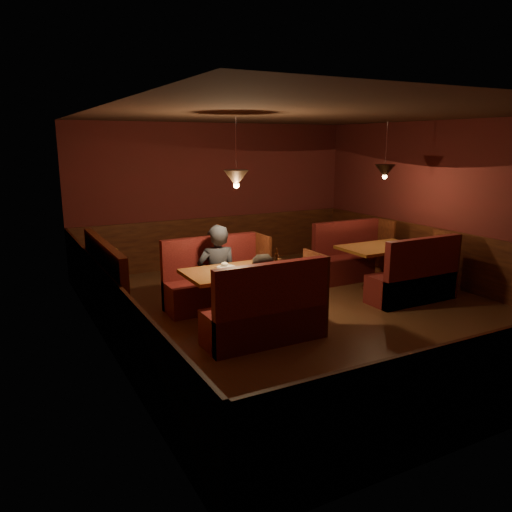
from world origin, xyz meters
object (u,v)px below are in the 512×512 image
diner_b (266,284)px  main_table (238,282)px  second_bench_far (351,260)px  second_bench_near (415,281)px  second_table (380,257)px  diner_a (217,257)px  main_bench_far (216,285)px  main_bench_near (268,317)px

diner_b → main_table: bearing=83.6°
second_bench_far → second_bench_near: size_ratio=1.00×
second_table → second_bench_far: second_bench_far is taller
diner_a → diner_b: diner_a is taller
main_bench_far → second_bench_far: bearing=6.6°
main_bench_far → main_bench_near: bearing=-90.0°
diner_a → diner_b: bearing=105.0°
second_bench_near → diner_a: diner_a is taller
main_bench_near → second_table: 3.13m
main_bench_near → second_bench_near: 2.95m
main_bench_near → diner_a: 1.54m
main_table → second_bench_near: second_bench_near is taller
diner_a → second_table: bearing=-175.4°
second_table → diner_a: size_ratio=0.81×
main_bench_far → diner_b: size_ratio=1.09×
main_bench_near → second_bench_far: bearing=34.3°
main_bench_near → diner_a: (-0.06, 1.46, 0.49)m
main_bench_far → main_bench_near: (0.00, -1.66, 0.00)m
main_bench_near → second_bench_near: main_bench_near is taller
second_bench_far → second_bench_near: (0.00, -1.63, 0.00)m
main_table → main_bench_near: size_ratio=0.91×
main_table → diner_b: 0.68m
second_table → second_bench_far: 0.85m
main_bench_near → diner_a: diner_a is taller
main_bench_near → diner_b: (0.05, 0.16, 0.39)m
second_table → second_bench_far: (0.03, 0.82, -0.23)m
main_table → main_bench_near: (0.02, -0.83, -0.25)m
second_bench_far → diner_a: diner_a is taller
second_table → main_bench_near: bearing=-157.8°
second_bench_near → main_table: bearing=171.1°
second_bench_far → second_bench_near: same height
main_bench_far → second_bench_near: (2.93, -1.29, -0.01)m
main_table → main_bench_far: bearing=88.9°
main_bench_far → second_bench_near: main_bench_far is taller
main_bench_far → main_bench_near: 1.66m
diner_b → second_table: bearing=7.5°
second_bench_near → diner_b: 2.91m
main_bench_near → second_table: (2.89, 1.18, 0.22)m
second_bench_far → diner_a: size_ratio=0.90×
main_bench_near → second_bench_far: 3.54m
main_bench_far → diner_a: size_ratio=0.95×
main_table → diner_b: size_ratio=0.99×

